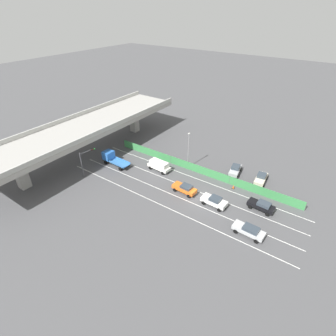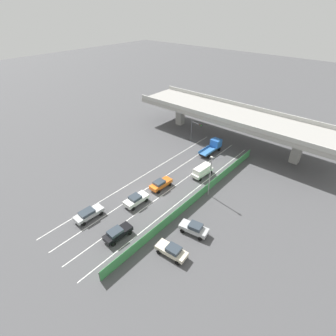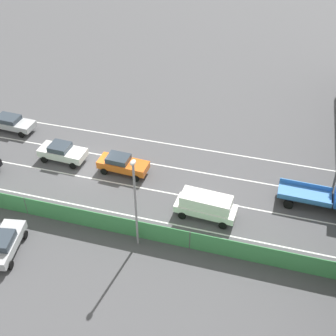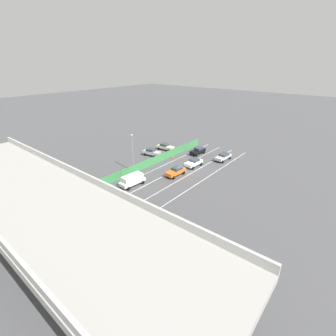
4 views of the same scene
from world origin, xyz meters
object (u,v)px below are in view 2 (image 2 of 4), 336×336
at_px(car_sedan_silver, 89,214).
at_px(car_van_white, 202,170).
at_px(car_taxi_orange, 161,184).
at_px(parked_wagon_silver, 194,228).
at_px(traffic_light, 195,128).
at_px(traffic_cone, 161,222).
at_px(car_hatchback_white, 136,199).
at_px(car_sedan_black, 117,233).
at_px(flatbed_truck_blue, 213,146).
at_px(parked_sedan_cream, 172,251).
at_px(street_lamp, 210,173).

relative_size(car_sedan_silver, car_van_white, 0.96).
bearing_deg(car_taxi_orange, parked_wagon_silver, -24.02).
xyz_separation_m(traffic_light, traffic_cone, (12.23, -25.46, -3.51)).
relative_size(car_hatchback_white, traffic_light, 0.82).
height_order(car_sedan_black, car_taxi_orange, car_taxi_orange).
relative_size(flatbed_truck_blue, parked_sedan_cream, 1.38).
relative_size(parked_sedan_cream, traffic_cone, 6.37).
height_order(parked_sedan_cream, parked_wagon_silver, parked_wagon_silver).
relative_size(flatbed_truck_blue, traffic_cone, 8.81).
distance_m(car_sedan_black, car_van_white, 21.21).
height_order(car_van_white, parked_sedan_cream, car_van_white).
distance_m(parked_wagon_silver, traffic_light, 29.34).
height_order(car_sedan_silver, car_taxi_orange, car_taxi_orange).
bearing_deg(parked_wagon_silver, car_sedan_black, -134.70).
distance_m(car_hatchback_white, traffic_cone, 6.50).
xyz_separation_m(parked_wagon_silver, traffic_light, (-17.09, 23.68, 2.91)).
bearing_deg(car_hatchback_white, car_sedan_silver, -113.56).
relative_size(flatbed_truck_blue, street_lamp, 0.81).
xyz_separation_m(car_sedan_silver, parked_sedan_cream, (14.56, 3.07, 0.01)).
bearing_deg(car_van_white, traffic_cone, -79.45).
relative_size(car_hatchback_white, traffic_cone, 6.15).
height_order(car_taxi_orange, street_lamp, street_lamp).
distance_m(flatbed_truck_blue, parked_sedan_cream, 30.42).
distance_m(car_hatchback_white, car_van_white, 14.74).
bearing_deg(parked_sedan_cream, traffic_cone, 145.50).
height_order(car_hatchback_white, car_sedan_silver, car_hatchback_white).
bearing_deg(car_hatchback_white, car_van_white, 75.74).
distance_m(car_sedan_silver, street_lamp, 20.85).
bearing_deg(car_sedan_black, car_van_white, 89.44).
distance_m(car_hatchback_white, car_taxi_orange, 5.98).
bearing_deg(car_hatchback_white, street_lamp, 51.87).
height_order(car_sedan_silver, flatbed_truck_blue, flatbed_truck_blue).
bearing_deg(parked_sedan_cream, car_sedan_black, -160.98).
distance_m(car_taxi_orange, street_lamp, 9.48).
bearing_deg(parked_sedan_cream, street_lamp, 103.95).
bearing_deg(car_sedan_silver, car_sedan_black, 2.79).
bearing_deg(car_hatchback_white, parked_sedan_cream, -20.12).
bearing_deg(car_taxi_orange, street_lamp, 27.82).
xyz_separation_m(car_hatchback_white, traffic_cone, (6.43, -0.76, -0.58)).
relative_size(car_sedan_silver, traffic_cone, 6.59).
xyz_separation_m(car_sedan_black, street_lamp, (4.45, 16.95, 3.80)).
relative_size(car_taxi_orange, parked_wagon_silver, 1.01).
distance_m(car_sedan_silver, flatbed_truck_blue, 31.42).
xyz_separation_m(car_sedan_silver, flatbed_truck_blue, (3.14, 31.26, 0.46)).
bearing_deg(traffic_light, parked_wagon_silver, -54.17).
xyz_separation_m(car_van_white, flatbed_truck_blue, (-3.64, 9.73, 0.16)).
relative_size(parked_wagon_silver, traffic_cone, 6.27).
xyz_separation_m(car_van_white, parked_sedan_cream, (7.77, -18.46, -0.29)).
height_order(car_sedan_black, car_van_white, car_van_white).
xyz_separation_m(car_sedan_black, car_taxi_orange, (-3.24, 12.90, 0.01)).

